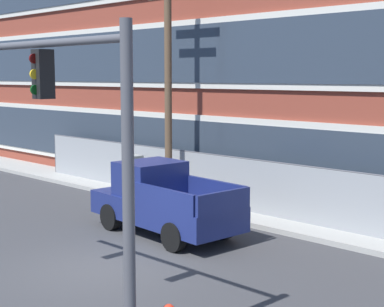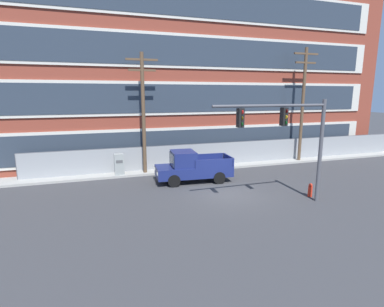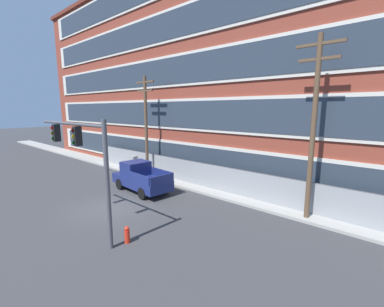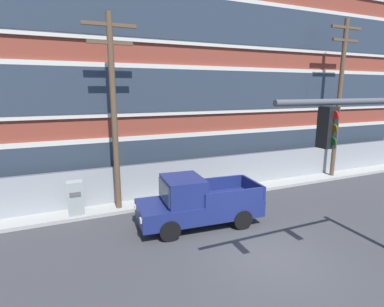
# 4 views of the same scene
# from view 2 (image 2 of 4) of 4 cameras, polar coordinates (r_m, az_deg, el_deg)

# --- Properties ---
(ground_plane) EXTENTS (160.00, 160.00, 0.00)m
(ground_plane) POSITION_cam_2_polar(r_m,az_deg,el_deg) (17.84, 7.07, -7.73)
(ground_plane) COLOR #38383A
(sidewalk_building_side) EXTENTS (80.00, 2.03, 0.16)m
(sidewalk_building_side) POSITION_cam_2_polar(r_m,az_deg,el_deg) (23.65, 0.36, -2.69)
(sidewalk_building_side) COLOR #9E9B93
(sidewalk_building_side) RESTS_ON ground
(brick_mill_building) EXTENTS (44.25, 9.62, 17.99)m
(brick_mill_building) POSITION_cam_2_polar(r_m,az_deg,el_deg) (27.81, -9.89, 17.76)
(brick_mill_building) COLOR brown
(brick_mill_building) RESTS_ON ground
(chain_link_fence) EXTENTS (33.08, 0.06, 1.95)m
(chain_link_fence) POSITION_cam_2_polar(r_m,az_deg,el_deg) (25.16, 9.24, 0.14)
(chain_link_fence) COLOR gray
(chain_link_fence) RESTS_ON ground
(traffic_signal_mast) EXTENTS (6.34, 0.43, 5.52)m
(traffic_signal_mast) POSITION_cam_2_polar(r_m,az_deg,el_deg) (15.96, 18.34, 4.22)
(traffic_signal_mast) COLOR #4C4C51
(traffic_signal_mast) RESTS_ON ground
(pickup_truck_navy) EXTENTS (5.18, 2.36, 2.10)m
(pickup_truck_navy) POSITION_cam_2_polar(r_m,az_deg,el_deg) (19.97, -0.06, -2.66)
(pickup_truck_navy) COLOR navy
(pickup_truck_navy) RESTS_ON ground
(utility_pole_near_corner) EXTENTS (2.21, 0.26, 8.59)m
(utility_pole_near_corner) POSITION_cam_2_polar(r_m,az_deg,el_deg) (21.52, -9.26, 8.28)
(utility_pole_near_corner) COLOR brown
(utility_pole_near_corner) RESTS_ON ground
(utility_pole_midblock) EXTENTS (2.28, 0.26, 9.50)m
(utility_pole_midblock) POSITION_cam_2_polar(r_m,az_deg,el_deg) (27.07, 20.37, 9.33)
(utility_pole_midblock) COLOR brown
(utility_pole_midblock) RESTS_ON ground
(electrical_cabinet) EXTENTS (0.65, 0.52, 1.67)m
(electrical_cabinet) POSITION_cam_2_polar(r_m,az_deg,el_deg) (21.74, -13.69, -2.22)
(electrical_cabinet) COLOR #939993
(electrical_cabinet) RESTS_ON ground
(fire_hydrant) EXTENTS (0.24, 0.24, 0.78)m
(fire_hydrant) POSITION_cam_2_polar(r_m,az_deg,el_deg) (18.53, 21.59, -6.49)
(fire_hydrant) COLOR red
(fire_hydrant) RESTS_ON ground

